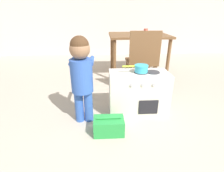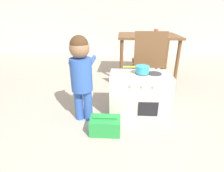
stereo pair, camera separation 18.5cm
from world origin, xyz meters
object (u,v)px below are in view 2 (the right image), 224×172
(cup_on_table, at_px, (156,31))
(child_figure, at_px, (81,70))
(dining_chair_near, at_px, (148,61))
(toy_basket, at_px, (105,126))
(play_kitchen, at_px, (139,94))
(dining_table, at_px, (148,41))
(toy_pot, at_px, (142,69))

(cup_on_table, bearing_deg, child_figure, -121.23)
(child_figure, relative_size, cup_on_table, 11.66)
(dining_chair_near, bearing_deg, toy_basket, -117.65)
(toy_basket, bearing_deg, play_kitchen, 47.22)
(child_figure, height_order, cup_on_table, child_figure)
(play_kitchen, bearing_deg, dining_chair_near, 74.97)
(child_figure, relative_size, toy_basket, 3.09)
(dining_chair_near, bearing_deg, dining_table, 83.66)
(toy_pot, relative_size, child_figure, 0.31)
(toy_pot, relative_size, cup_on_table, 3.61)
(toy_pot, height_order, cup_on_table, cup_on_table)
(toy_pot, distance_m, child_figure, 0.63)
(dining_chair_near, height_order, cup_on_table, dining_chair_near)
(dining_table, bearing_deg, cup_on_table, 48.10)
(toy_basket, distance_m, cup_on_table, 2.16)
(child_figure, xyz_separation_m, dining_chair_near, (0.76, 0.74, -0.09))
(toy_basket, height_order, dining_chair_near, dining_chair_near)
(play_kitchen, bearing_deg, child_figure, -166.49)
(child_figure, bearing_deg, toy_pot, 13.29)
(toy_pot, height_order, dining_table, dining_table)
(toy_pot, distance_m, dining_table, 1.36)
(dining_chair_near, distance_m, cup_on_table, 1.01)
(dining_table, bearing_deg, dining_chair_near, -96.34)
(toy_pot, bearing_deg, play_kitchen, -177.77)
(toy_pot, relative_size, dining_chair_near, 0.32)
(toy_pot, height_order, dining_chair_near, dining_chair_near)
(child_figure, xyz_separation_m, dining_table, (0.85, 1.48, 0.06))
(play_kitchen, relative_size, child_figure, 0.72)
(toy_pot, bearing_deg, child_figure, -166.71)
(play_kitchen, relative_size, cup_on_table, 8.46)
(child_figure, bearing_deg, play_kitchen, 13.51)
(toy_pot, xyz_separation_m, cup_on_table, (0.40, 1.53, 0.23))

